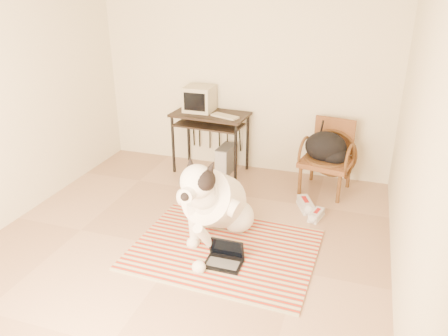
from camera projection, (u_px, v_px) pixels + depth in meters
The scene contains 14 objects.
floor at pixel (181, 249), 4.37m from camera, with size 4.50×4.50×0.00m, color tan.
wall_back at pixel (244, 72), 5.79m from camera, with size 4.50×4.50×0.00m, color beige.
wall_right at pixel (420, 145), 3.26m from camera, with size 4.50×4.50×0.00m, color beige.
rug at pixel (224, 249), 4.36m from camera, with size 1.83×1.42×0.02m.
dog at pixel (215, 202), 4.42m from camera, with size 0.68×1.44×1.03m.
laptop at pixel (224, 257), 4.11m from camera, with size 0.35×0.25×0.24m.
computer_desk at pixel (210, 122), 5.87m from camera, with size 1.04×0.63×0.84m.
crt_monitor at pixel (199, 99), 5.88m from camera, with size 0.38×0.37×0.34m.
desk_keyboard at pixel (225, 116), 5.67m from camera, with size 0.37×0.14×0.02m, color #B5AC8E.
pc_tower at pixel (226, 159), 6.04m from camera, with size 0.19×0.42×0.38m.
rattan_chair at pixel (328, 156), 5.45m from camera, with size 0.68×0.66×0.89m.
backpack at pixel (327, 148), 5.34m from camera, with size 0.53×0.42×0.37m.
sneaker_left at pixel (305, 205), 5.12m from camera, with size 0.25×0.35×0.11m.
sneaker_right at pixel (316, 215), 4.92m from camera, with size 0.17×0.28×0.09m.
Camera 1 is at (1.56, -3.36, 2.50)m, focal length 35.00 mm.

